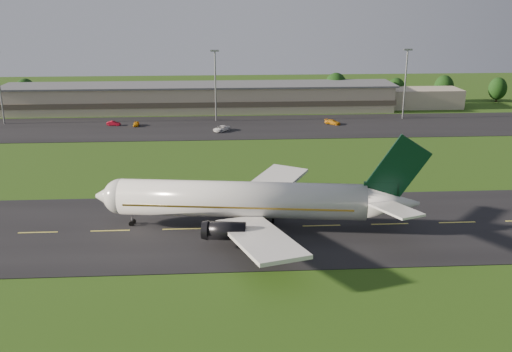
{
  "coord_description": "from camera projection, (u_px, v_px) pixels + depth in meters",
  "views": [
    {
      "loc": [
        6.5,
        -82.7,
        34.88
      ],
      "look_at": [
        12.12,
        8.0,
        6.0
      ],
      "focal_mm": 40.0,
      "sensor_mm": 36.0,
      "label": 1
    }
  ],
  "objects": [
    {
      "name": "light_mast_centre",
      "position": [
        215.0,
        77.0,
        161.38
      ],
      "size": [
        2.4,
        1.2,
        20.35
      ],
      "color": "gray",
      "rests_on": "ground"
    },
    {
      "name": "terminal",
      "position": [
        221.0,
        98.0,
        179.5
      ],
      "size": [
        145.0,
        16.0,
        8.4
      ],
      "color": "tan",
      "rests_on": "ground"
    },
    {
      "name": "tree_line",
      "position": [
        289.0,
        90.0,
        189.5
      ],
      "size": [
        199.35,
        9.5,
        10.45
      ],
      "color": "black",
      "rests_on": "ground"
    },
    {
      "name": "airliner",
      "position": [
        247.0,
        200.0,
        87.93
      ],
      "size": [
        51.15,
        41.81,
        15.57
      ],
      "rotation": [
        0.0,
        0.0,
        -0.13
      ],
      "color": "silver",
      "rests_on": "ground"
    },
    {
      "name": "service_vehicle_b",
      "position": [
        114.0,
        123.0,
        159.16
      ],
      "size": [
        3.9,
        1.83,
        1.24
      ],
      "primitive_type": "imported",
      "rotation": [
        0.0,
        0.0,
        1.43
      ],
      "color": "#A60B1F",
      "rests_on": "apron"
    },
    {
      "name": "service_vehicle_a",
      "position": [
        136.0,
        124.0,
        158.57
      ],
      "size": [
        1.53,
        3.64,
        1.23
      ],
      "primitive_type": "imported",
      "rotation": [
        0.0,
        0.0,
        0.02
      ],
      "color": "orange",
      "rests_on": "apron"
    },
    {
      "name": "taxiway",
      "position": [
        182.0,
        229.0,
        88.83
      ],
      "size": [
        220.0,
        30.0,
        0.1
      ],
      "primitive_type": "cube",
      "color": "black",
      "rests_on": "ground"
    },
    {
      "name": "light_mast_east",
      "position": [
        406.0,
        75.0,
        164.61
      ],
      "size": [
        2.4,
        1.2,
        20.35
      ],
      "color": "gray",
      "rests_on": "ground"
    },
    {
      "name": "ground",
      "position": [
        182.0,
        230.0,
        88.85
      ],
      "size": [
        360.0,
        360.0,
        0.0
      ],
      "primitive_type": "plane",
      "color": "#264310",
      "rests_on": "ground"
    },
    {
      "name": "service_vehicle_d",
      "position": [
        333.0,
        122.0,
        160.6
      ],
      "size": [
        4.74,
        4.26,
        1.32
      ],
      "primitive_type": "imported",
      "rotation": [
        0.0,
        0.0,
        0.91
      ],
      "color": "orange",
      "rests_on": "apron"
    },
    {
      "name": "service_vehicle_c",
      "position": [
        221.0,
        128.0,
        152.53
      ],
      "size": [
        5.18,
        5.51,
        1.44
      ],
      "primitive_type": "imported",
      "rotation": [
        0.0,
        0.0,
        -0.7
      ],
      "color": "white",
      "rests_on": "apron"
    },
    {
      "name": "apron",
      "position": [
        198.0,
        127.0,
        157.32
      ],
      "size": [
        260.0,
        30.0,
        0.1
      ],
      "primitive_type": "cube",
      "color": "black",
      "rests_on": "ground"
    }
  ]
}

